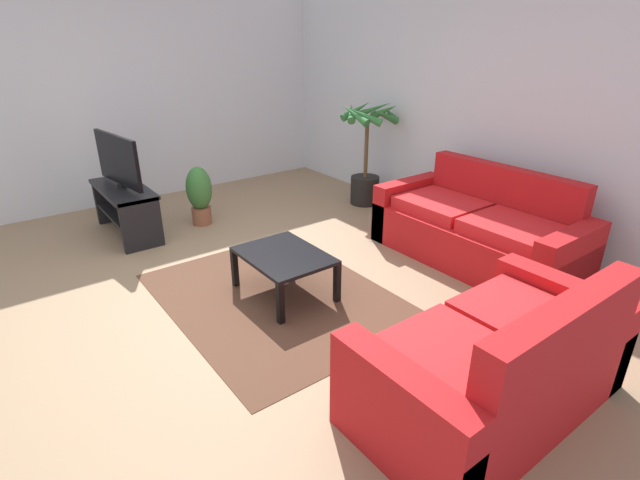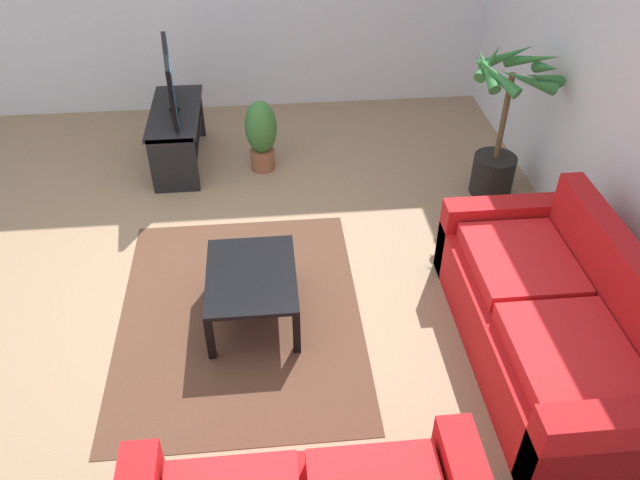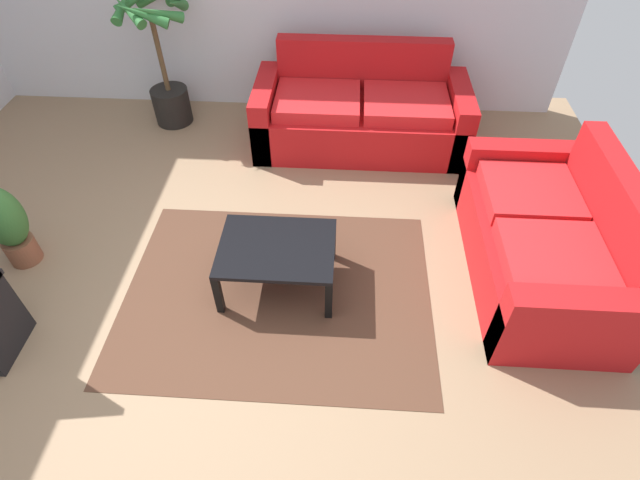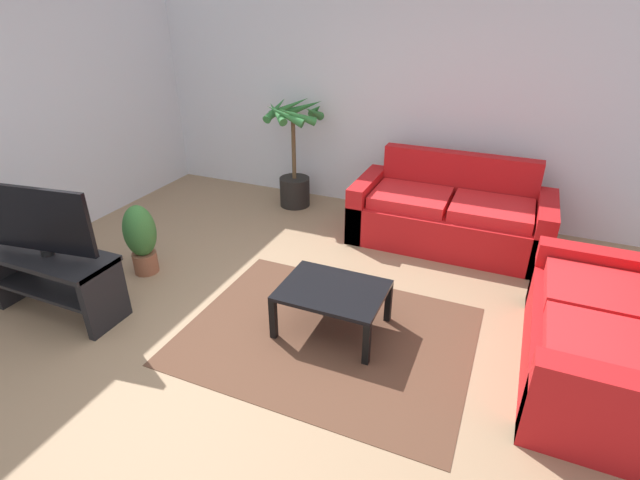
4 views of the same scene
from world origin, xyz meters
name	(u,v)px [view 3 (image 3 of 4)]	position (x,y,z in m)	size (l,w,h in m)	color
ground_plane	(218,323)	(0.00, 0.00, 0.00)	(6.60, 6.60, 0.00)	#937556
couch_main	(361,115)	(0.96, 2.28, 0.30)	(2.00, 0.90, 0.90)	red
couch_loveseat	(545,243)	(2.28, 0.63, 0.30)	(0.90, 1.69, 0.90)	red
coffee_table	(277,252)	(0.38, 0.40, 0.33)	(0.80, 0.61, 0.38)	black
area_rug	(278,292)	(0.38, 0.30, 0.00)	(2.20, 1.70, 0.01)	#513323
potted_palm	(164,65)	(-0.98, 2.56, 0.62)	(0.81, 0.78, 1.33)	black
potted_plant_small	(6,224)	(-1.60, 0.51, 0.37)	(0.30, 0.30, 0.69)	brown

